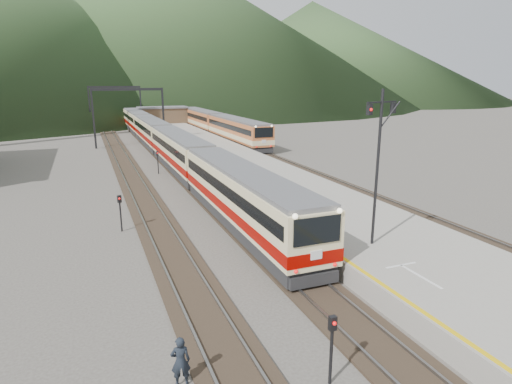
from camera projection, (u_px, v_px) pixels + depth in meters
name	position (u px, v px, depth m)	size (l,w,h in m)	color
track_main	(173.00, 163.00, 47.28)	(2.60, 200.00, 0.23)	black
track_far	(126.00, 167.00, 45.49)	(2.60, 200.00, 0.23)	black
track_second	(268.00, 157.00, 51.39)	(2.60, 200.00, 0.23)	black
platform	(226.00, 159.00, 47.37)	(8.00, 100.00, 1.00)	gray
gantry_near	(129.00, 106.00, 58.35)	(9.55, 0.25, 8.00)	black
gantry_far	(115.00, 99.00, 80.83)	(9.55, 0.25, 8.00)	black
station_shed	(163.00, 115.00, 82.82)	(9.40, 4.40, 3.10)	brown
hill_b	(156.00, 23.00, 219.41)	(220.00, 220.00, 75.00)	#314D29
hill_c	(311.00, 50.00, 233.21)	(160.00, 160.00, 50.00)	#314D29
main_train	(163.00, 141.00, 51.60)	(2.71, 74.40, 3.31)	beige
second_train	(217.00, 124.00, 70.07)	(2.93, 39.88, 3.57)	#B86133
signal_mast	(378.00, 153.00, 20.29)	(2.13, 0.76, 7.56)	black
short_signal_a	(332.00, 341.00, 12.62)	(0.22, 0.17, 2.27)	black
short_signal_b	(158.00, 159.00, 41.81)	(0.25, 0.21, 2.27)	black
short_signal_c	(120.00, 208.00, 25.74)	(0.26, 0.22, 2.27)	black
worker	(180.00, 361.00, 12.74)	(0.59, 0.39, 1.61)	black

